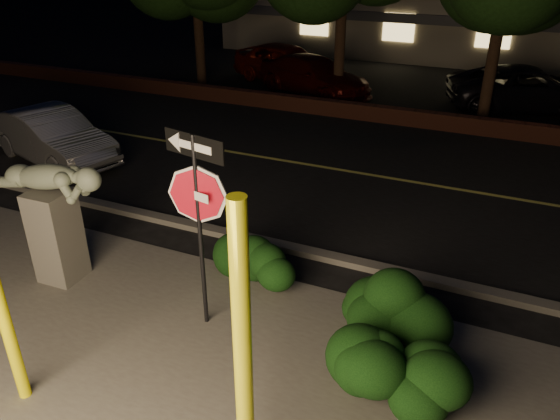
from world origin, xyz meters
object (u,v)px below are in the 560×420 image
object	(u,v)px
signpost	(197,195)
silver_sedan	(52,136)
parked_car_red	(286,63)
parked_car_dark	(529,89)
yellow_pole_right	(243,367)
sculpture	(52,208)
parked_car_darkred	(314,76)

from	to	relation	value
signpost	silver_sedan	distance (m)	8.28
parked_car_red	parked_car_dark	distance (m)	8.87
yellow_pole_right	parked_car_red	distance (m)	17.93
sculpture	parked_car_dark	xyz separation A→B (m)	(6.81, 14.04, -0.63)
signpost	parked_car_dark	bearing A→B (deg)	85.92
parked_car_red	parked_car_darkred	size ratio (longest dim) A/B	0.97
yellow_pole_right	parked_car_dark	distance (m)	16.53
yellow_pole_right	parked_car_dark	bearing A→B (deg)	82.65
yellow_pole_right	parked_car_red	xyz separation A→B (m)	(-6.76, 16.58, -0.98)
sculpture	parked_car_dark	world-z (taller)	sculpture
parked_car_red	parked_car_darkred	distance (m)	2.04
signpost	silver_sedan	bearing A→B (deg)	161.20
yellow_pole_right	silver_sedan	world-z (taller)	yellow_pole_right
yellow_pole_right	parked_car_red	world-z (taller)	yellow_pole_right
sculpture	silver_sedan	xyz separation A→B (m)	(-4.19, 4.09, -0.68)
sculpture	silver_sedan	world-z (taller)	sculpture
signpost	parked_car_darkred	world-z (taller)	signpost
yellow_pole_right	parked_car_darkred	bearing A→B (deg)	108.43
signpost	sculpture	bearing A→B (deg)	-169.22
signpost	parked_car_dark	size ratio (longest dim) A/B	0.58
yellow_pole_right	signpost	distance (m)	2.98
sculpture	silver_sedan	size ratio (longest dim) A/B	0.54
sculpture	parked_car_darkred	world-z (taller)	sculpture
sculpture	silver_sedan	distance (m)	5.89
parked_car_red	parked_car_dark	bearing A→B (deg)	-74.71
silver_sedan	parked_car_dark	distance (m)	14.83
sculpture	signpost	bearing A→B (deg)	-3.10
parked_car_dark	sculpture	bearing A→B (deg)	134.34
silver_sedan	parked_car_darkred	size ratio (longest dim) A/B	0.88
sculpture	parked_car_red	size ratio (longest dim) A/B	0.49
parked_car_red	parked_car_darkred	world-z (taller)	parked_car_red
parked_car_red	parked_car_dark	size ratio (longest dim) A/B	0.86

